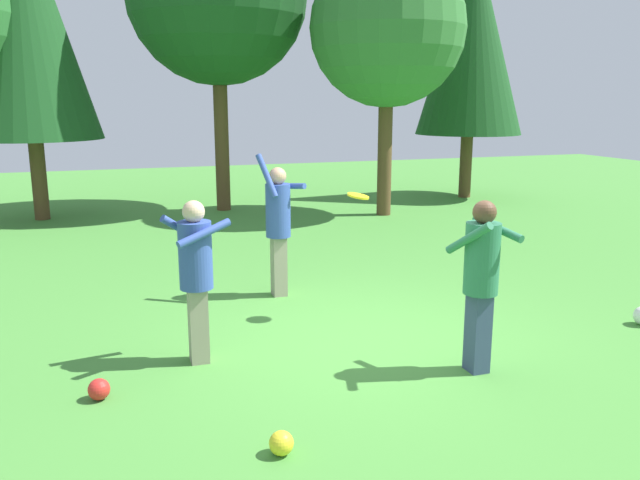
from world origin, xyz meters
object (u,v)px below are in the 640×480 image
frisbee (358,196)px  person_catcher (481,272)px  person_thrower (278,220)px  tree_left (24,16)px  tree_right (387,29)px  tree_far_right (472,39)px  ball_red (99,389)px  ball_yellow (281,443)px  person_bystander (196,268)px

frisbee → person_catcher: bearing=-74.6°
person_thrower → tree_left: (-3.60, 7.36, 3.34)m
tree_left → tree_right: size_ratio=1.18×
tree_left → frisbee: bearing=-63.4°
frisbee → tree_far_right: size_ratio=0.05×
person_catcher → tree_right: tree_right is taller
tree_right → ball_red: bearing=-128.9°
tree_left → tree_right: bearing=-14.4°
frisbee → ball_yellow: 3.60m
tree_far_right → person_catcher: bearing=-120.6°
ball_yellow → person_thrower: bearing=75.1°
person_catcher → ball_yellow: (-2.28, -0.89, -0.94)m
tree_right → person_thrower: bearing=-126.7°
tree_far_right → ball_red: bearing=-134.7°
person_catcher → frisbee: size_ratio=4.67×
ball_red → tree_left: 10.89m
person_bystander → tree_far_right: tree_far_right is taller
person_bystander → ball_yellow: (0.33, -2.02, -0.91)m
person_thrower → person_bystander: (-1.40, -1.97, -0.07)m
ball_yellow → tree_left: 12.41m
ball_red → person_thrower: bearing=47.0°
tree_left → ball_red: bearing=-83.1°
person_catcher → tree_right: bearing=-33.7°
frisbee → tree_right: tree_right is taller
person_thrower → tree_left: tree_left is taller
tree_left → tree_right: tree_left is taller
person_thrower → person_catcher: person_thrower is taller
ball_yellow → tree_left: (-2.53, 11.35, 4.32)m
person_catcher → frisbee: 2.05m
person_thrower → tree_right: tree_right is taller
person_bystander → tree_right: (5.42, 7.37, 3.20)m
person_bystander → tree_right: 9.69m
person_bystander → ball_yellow: 2.24m
frisbee → tree_left: (-4.28, 8.55, 2.88)m
person_thrower → tree_far_right: tree_far_right is taller
ball_red → tree_far_right: 14.43m
tree_far_right → ball_yellow: bearing=-126.8°
person_catcher → person_bystander: (-2.61, 1.14, -0.03)m
person_thrower → tree_far_right: size_ratio=0.29×
ball_yellow → tree_far_right: 14.64m
frisbee → ball_red: frisbee is taller
tree_far_right → person_bystander: bearing=-133.4°
person_bystander → tree_left: tree_left is taller
tree_left → ball_yellow: bearing=-77.4°
person_catcher → person_thrower: bearing=5.9°
tree_right → tree_left: bearing=165.6°
tree_left → tree_right: 7.88m
person_thrower → tree_left: 8.85m
tree_right → ball_yellow: bearing=-118.5°
person_catcher → tree_far_right: bearing=-46.0°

